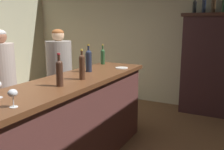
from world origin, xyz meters
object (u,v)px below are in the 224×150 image
cheese_plate (122,68)px  display_bottle_left (195,6)px  wine_bottle_malbec (59,72)px  wine_bottle_rose (89,60)px  wine_bottle_syrah (82,66)px  display_cabinet (209,63)px  bar_counter (74,123)px  patron_near_entrance (3,80)px  wine_bottle_riesling (103,56)px  display_bottle_midleft (204,5)px  patron_tall (60,75)px  wine_glass_front (13,94)px  display_bottle_midright (224,4)px  display_bottle_center (213,5)px

cheese_plate → display_bottle_left: 2.05m
wine_bottle_malbec → wine_bottle_rose: bearing=101.9°
wine_bottle_syrah → display_cabinet: bearing=68.6°
bar_counter → patron_near_entrance: size_ratio=1.60×
wine_bottle_riesling → cheese_plate: wine_bottle_riesling is taller
display_bottle_midleft → wine_bottle_riesling: bearing=-127.4°
display_bottle_left → patron_tall: bearing=-134.0°
wine_bottle_syrah → wine_bottle_malbec: size_ratio=1.02×
wine_bottle_rose → wine_glass_front: wine_bottle_rose is taller
wine_bottle_syrah → patron_tall: bearing=140.5°
wine_bottle_rose → display_bottle_left: bearing=68.0°
bar_counter → patron_tall: (-0.89, 0.84, 0.32)m
wine_bottle_malbec → display_bottle_midright: 3.25m
patron_tall → cheese_plate: bearing=28.8°
wine_bottle_rose → display_bottle_left: (0.87, 2.16, 0.76)m
wine_bottle_rose → patron_near_entrance: (-1.28, -0.27, -0.34)m
display_bottle_center → bar_counter: bearing=-113.3°
wine_glass_front → display_bottle_left: (0.60, 3.58, 0.81)m
wine_bottle_malbec → display_bottle_midright: (1.19, 2.92, 0.78)m
wine_bottle_rose → wine_bottle_malbec: wine_bottle_rose is taller
wine_bottle_riesling → display_bottle_center: bearing=49.2°
bar_counter → cheese_plate: cheese_plate is taller
wine_bottle_malbec → patron_near_entrance: size_ratio=0.20×
display_cabinet → wine_bottle_riesling: size_ratio=6.14×
display_cabinet → wine_bottle_malbec: size_ratio=5.70×
display_cabinet → cheese_plate: (-0.92, -1.74, 0.10)m
display_cabinet → display_bottle_midright: display_bottle_midright is taller
wine_bottle_malbec → display_bottle_midleft: bearing=73.4°
display_cabinet → bar_counter: bearing=-113.2°
cheese_plate → patron_near_entrance: patron_near_entrance is taller
wine_bottle_syrah → wine_glass_front: size_ratio=2.42×
wine_bottle_riesling → display_cabinet: bearing=49.2°
cheese_plate → wine_bottle_syrah: bearing=-95.5°
wine_bottle_syrah → cheese_plate: size_ratio=1.96×
wine_bottle_rose → patron_tall: 0.98m
wine_bottle_riesling → display_bottle_center: 2.19m
wine_glass_front → cheese_plate: size_ratio=0.81×
wine_bottle_syrah → wine_bottle_riesling: wine_bottle_syrah is taller
display_cabinet → display_bottle_midleft: bearing=180.0°
wine_glass_front → display_bottle_midright: (1.08, 3.58, 0.82)m
cheese_plate → patron_tall: patron_tall is taller
display_cabinet → wine_bottle_rose: size_ratio=5.30×
wine_bottle_rose → display_bottle_midright: size_ratio=1.15×
wine_bottle_malbec → display_bottle_left: 3.11m
display_bottle_midleft → display_cabinet: bearing=0.0°
wine_bottle_riesling → display_bottle_left: 2.01m
bar_counter → wine_glass_front: size_ratio=18.60×
bar_counter → patron_near_entrance: 1.40m
wine_bottle_syrah → patron_near_entrance: patron_near_entrance is taller
wine_bottle_rose → display_bottle_center: 2.58m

